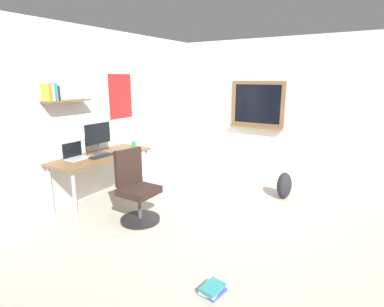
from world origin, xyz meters
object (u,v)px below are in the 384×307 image
(book_stack_on_floor, at_px, (212,289))
(backpack, at_px, (284,185))
(laptop, at_px, (75,155))
(keyboard, at_px, (101,156))
(monitor_primary, at_px, (98,136))
(coffee_mug, at_px, (134,144))
(desk, at_px, (102,159))
(office_chair, at_px, (136,191))
(computer_mouse, at_px, (116,152))

(book_stack_on_floor, bearing_deg, backpack, 1.96)
(backpack, height_order, book_stack_on_floor, backpack)
(laptop, xyz_separation_m, keyboard, (0.27, -0.23, -0.04))
(keyboard, height_order, book_stack_on_floor, keyboard)
(monitor_primary, relative_size, coffee_mug, 5.04)
(coffee_mug, height_order, book_stack_on_floor, coffee_mug)
(desk, relative_size, book_stack_on_floor, 6.17)
(office_chair, xyz_separation_m, keyboard, (0.14, 0.78, 0.34))
(desk, relative_size, laptop, 5.02)
(keyboard, distance_m, coffee_mug, 0.76)
(coffee_mug, relative_size, book_stack_on_floor, 0.36)
(coffee_mug, distance_m, book_stack_on_floor, 2.99)
(laptop, distance_m, book_stack_on_floor, 2.73)
(office_chair, relative_size, coffee_mug, 10.33)
(office_chair, distance_m, coffee_mug, 1.28)
(book_stack_on_floor, bearing_deg, laptop, 76.28)
(office_chair, xyz_separation_m, backpack, (1.79, -1.46, -0.20))
(desk, height_order, computer_mouse, computer_mouse)
(monitor_primary, relative_size, book_stack_on_floor, 1.84)
(office_chair, distance_m, monitor_primary, 1.16)
(keyboard, distance_m, book_stack_on_floor, 2.59)
(book_stack_on_floor, bearing_deg, office_chair, 64.02)
(laptop, height_order, monitor_primary, monitor_primary)
(desk, height_order, book_stack_on_floor, desk)
(keyboard, distance_m, computer_mouse, 0.28)
(keyboard, relative_size, computer_mouse, 3.56)
(laptop, distance_m, monitor_primary, 0.45)
(monitor_primary, distance_m, computer_mouse, 0.35)
(monitor_primary, xyz_separation_m, computer_mouse, (0.16, -0.18, -0.25))
(desk, xyz_separation_m, keyboard, (-0.08, -0.08, 0.08))
(monitor_primary, relative_size, keyboard, 1.25)
(laptop, relative_size, monitor_primary, 0.67)
(office_chair, height_order, keyboard, office_chair)
(coffee_mug, bearing_deg, keyboard, -176.21)
(keyboard, bearing_deg, monitor_primary, 56.85)
(desk, relative_size, computer_mouse, 14.96)
(monitor_primary, bearing_deg, book_stack_on_floor, -112.01)
(desk, height_order, office_chair, office_chair)
(backpack, bearing_deg, book_stack_on_floor, -178.04)
(monitor_primary, relative_size, backpack, 1.09)
(laptop, bearing_deg, office_chair, -82.50)
(laptop, distance_m, computer_mouse, 0.60)
(desk, distance_m, office_chair, 0.92)
(laptop, relative_size, coffee_mug, 3.37)
(office_chair, relative_size, laptop, 3.06)
(office_chair, bearing_deg, keyboard, 79.75)
(office_chair, bearing_deg, computer_mouse, 61.54)
(desk, bearing_deg, keyboard, -134.92)
(book_stack_on_floor, bearing_deg, computer_mouse, 63.19)
(laptop, bearing_deg, computer_mouse, -22.33)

